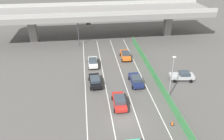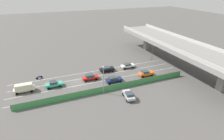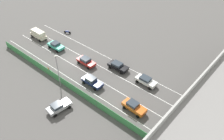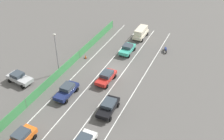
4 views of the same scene
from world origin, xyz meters
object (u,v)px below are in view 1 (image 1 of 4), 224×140
Objects in this scene: parked_wagon_silver at (182,76)px; traffic_cone at (173,123)px; car_sedan_red at (119,101)px; traffic_light at (82,30)px; street_lamp at (172,73)px; car_sedan_navy at (136,80)px; car_sedan_white at (93,62)px; car_sedan_black at (95,81)px; car_taxi_orange at (125,55)px.

parked_wagon_silver is 12.26m from traffic_cone.
parked_wagon_silver is at bearing 25.32° from car_sedan_red.
street_lamp reaches higher than traffic_light.
street_lamp reaches higher than traffic_cone.
street_lamp is at bearing -45.49° from car_sedan_navy.
parked_wagon_silver is at bearing 47.88° from street_lamp.
traffic_light is at bearing 99.27° from car_sedan_white.
car_sedan_black is at bearing 131.06° from traffic_cone.
traffic_light is 31.51m from traffic_cone.
car_sedan_red is at bearing -76.46° from car_sedan_white.
traffic_cone is (2.65, -10.42, -0.58)m from car_sedan_navy.
car_sedan_red is (3.22, -13.37, 0.03)m from car_sedan_white.
car_sedan_black is at bearing -126.80° from car_taxi_orange.
car_sedan_red is 0.79× the size of traffic_light.
car_sedan_navy is at bearing 134.51° from street_lamp.
street_lamp is (11.33, -12.21, 3.53)m from car_sedan_white.
car_sedan_white is at bearing 132.87° from street_lamp.
parked_wagon_silver is 0.78× the size of traffic_light.
car_sedan_white is 0.97× the size of car_sedan_navy.
traffic_light is 26.54m from street_lamp.
car_sedan_red is at bearing -78.36° from traffic_light.
car_taxi_orange is at bearing 53.20° from car_sedan_black.
car_taxi_orange reaches higher than car_sedan_black.
traffic_cone is (9.70, -11.14, -0.56)m from car_sedan_black.
car_sedan_white is at bearing 131.92° from car_sedan_navy.
car_sedan_navy reaches higher than traffic_cone.
parked_wagon_silver is at bearing -49.31° from car_taxi_orange.
car_sedan_navy reaches higher than car_sedan_red.
street_lamp reaches higher than car_sedan_navy.
traffic_light reaches higher than car_sedan_red.
car_sedan_white is 0.96× the size of car_sedan_black.
traffic_cone is at bearing -82.78° from car_taxi_orange.
street_lamp is 7.48m from traffic_cone.
traffic_light reaches higher than car_sedan_black.
car_sedan_navy is 10.20m from car_taxi_orange.
car_sedan_white is 0.97× the size of car_sedan_red.
traffic_light is at bearing 133.33° from parked_wagon_silver.
traffic_light is 8.48× the size of traffic_cone.
parked_wagon_silver is (8.50, -9.89, -0.04)m from car_taxi_orange.
car_sedan_navy is at bearing -5.81° from car_sedan_black.
car_sedan_white is at bearing 89.82° from car_sedan_black.
car_taxi_orange reaches higher than parked_wagon_silver.
parked_wagon_silver is 6.64× the size of traffic_cone.
car_taxi_orange is 0.78× the size of traffic_light.
car_taxi_orange reaches higher than car_sedan_red.
car_taxi_orange is 20.79m from traffic_cone.
car_sedan_white is 11.44m from traffic_light.
traffic_light is (-17.34, 18.39, 3.11)m from parked_wagon_silver.
traffic_light is at bearing 111.47° from traffic_cone.
traffic_cone is at bearing -37.10° from car_sedan_red.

